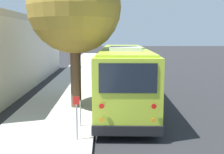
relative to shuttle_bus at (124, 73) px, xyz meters
The scene contains 9 objects.
ground_plane 2.15m from the shuttle_bus, 17.45° to the right, with size 160.00×160.00×0.00m, color #28282B.
sidewalk_slab 4.04m from the shuttle_bus, 71.40° to the left, with size 80.00×3.76×0.15m, color beige.
curb_strip 2.56m from the shuttle_bus, 52.57° to the left, with size 80.00×0.14×0.15m, color #AAA69D.
shuttle_bus is the anchor object (origin of this frame).
parked_sedan_tan 11.68m from the shuttle_bus, ahead, with size 4.51×1.70×1.30m.
parked_sedan_white 17.81m from the shuttle_bus, ahead, with size 4.75×1.88×1.28m.
street_tree 4.55m from the shuttle_bus, 106.40° to the left, with size 4.61×4.61×8.04m.
sign_post_near 5.93m from the shuttle_bus, 159.82° to the left, with size 0.06×0.22×1.56m.
sign_post_far 4.62m from the shuttle_bus, 153.15° to the left, with size 0.06×0.06×1.05m.
Camera 1 is at (-16.22, 1.40, 3.83)m, focal length 45.00 mm.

